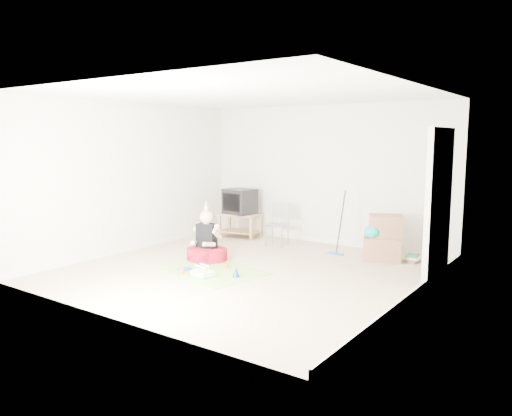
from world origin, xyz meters
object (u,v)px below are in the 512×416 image
Objects in this scene: tv_stand at (240,223)px; cardboard_boxes at (383,239)px; seated_woman at (207,247)px; birthday_cake at (203,274)px; folding_chair at (277,225)px; crt_tv at (240,201)px.

cardboard_boxes is (3.08, -0.22, 0.08)m from tv_stand.
seated_woman reaches higher than birthday_cake.
folding_chair reaches higher than cardboard_boxes.
cardboard_boxes reaches higher than birthday_cake.
cardboard_boxes is 0.75× the size of seated_woman.
folding_chair is 2.40× the size of birthday_cake.
folding_chair is at bearing -178.85° from cardboard_boxes.
seated_woman is at bearing -145.08° from cardboard_boxes.
seated_woman is (0.72, -1.86, -0.51)m from crt_tv.
crt_tv is 0.73× the size of folding_chair.
folding_chair reaches higher than birthday_cake.
cardboard_boxes is 3.02m from birthday_cake.
tv_stand is 1.09m from folding_chair.
tv_stand is 1.45× the size of crt_tv.
seated_woman is at bearing -101.73° from folding_chair.
seated_woman is (-2.36, -1.64, -0.14)m from cardboard_boxes.
tv_stand is 3.09m from cardboard_boxes.
seated_woman reaches higher than cardboard_boxes.
seated_woman is at bearing 127.25° from birthday_cake.
birthday_cake is (1.33, -2.66, -0.69)m from crt_tv.
cardboard_boxes is at bearing 3.93° from crt_tv.
folding_chair is 1.65m from seated_woman.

